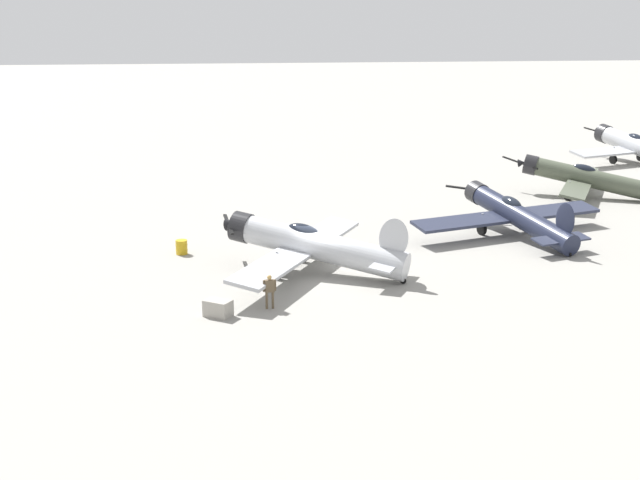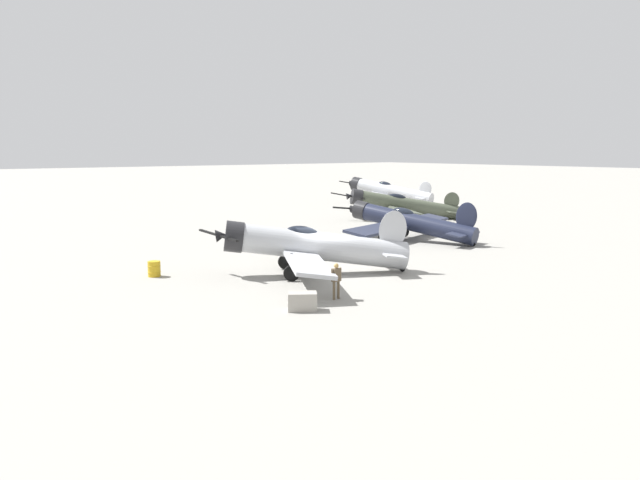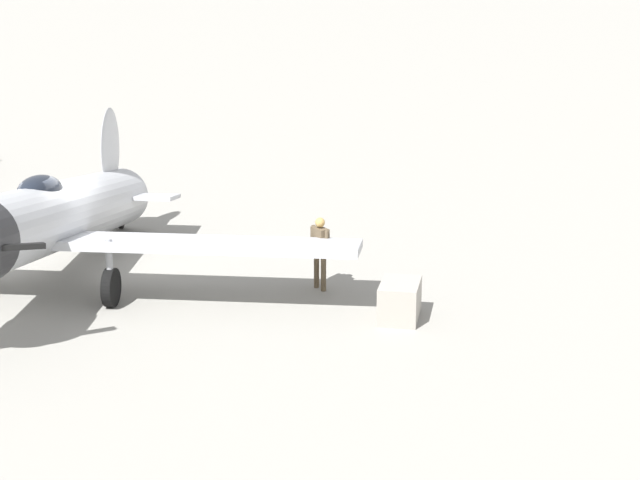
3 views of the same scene
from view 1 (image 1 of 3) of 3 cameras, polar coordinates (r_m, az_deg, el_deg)
name	(u,v)px [view 1 (image 1 of 3)]	position (r m, az deg, el deg)	size (l,w,h in m)	color
ground_plane	(320,274)	(43.13, 0.00, -2.31)	(400.00, 400.00, 0.00)	gray
airplane_foreground	(311,245)	(42.90, -0.64, -0.32)	(9.61, 12.51, 3.38)	#B7BABF
airplane_mid_apron	(515,215)	(51.39, 13.12, 1.70)	(12.81, 10.15, 3.05)	#1E2338
airplane_far_line	(590,179)	(64.06, 17.92, 3.98)	(10.59, 11.89, 3.09)	#4C5442
airplane_outer_stand	(639,147)	(80.04, 20.88, 5.93)	(13.11, 11.70, 3.15)	#B7BABF
ground_crew_mechanic	(270,288)	(37.85, -3.46, -3.31)	(0.62, 0.27, 1.59)	brown
equipment_crate	(218,308)	(37.30, -6.96, -4.63)	(1.39, 1.29, 0.75)	#9E998E
fuel_drum	(182,247)	(47.20, -9.40, -0.48)	(0.68, 0.68, 0.80)	gold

